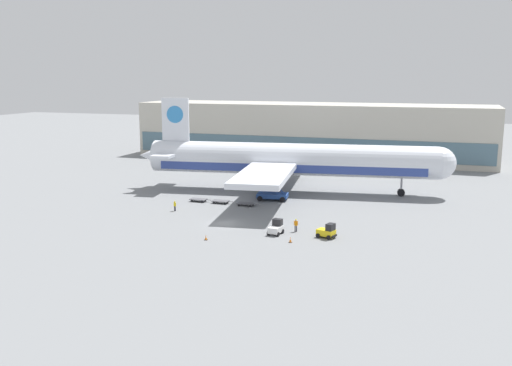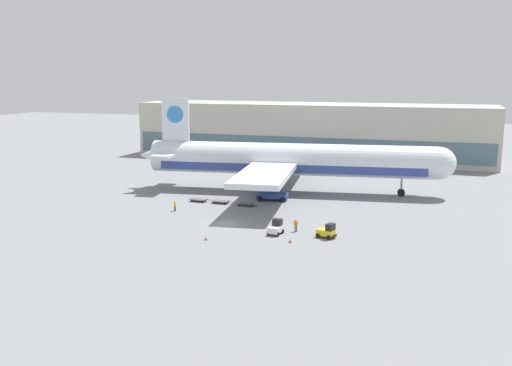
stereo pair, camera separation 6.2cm
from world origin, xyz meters
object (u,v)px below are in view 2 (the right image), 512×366
(baggage_dolly_lead, at_px, (199,199))
(baggage_dolly_third, at_px, (246,204))
(baggage_tug_mid, at_px, (276,228))
(scissor_lift_loader, at_px, (273,188))
(airplane_main, at_px, (287,160))
(baggage_dolly_second, at_px, (221,201))
(traffic_cone_far, at_px, (206,238))
(traffic_cone_near, at_px, (290,240))
(ground_crew_near, at_px, (296,224))
(baggage_tug_foreground, at_px, (327,231))
(ground_crew_far, at_px, (175,205))

(baggage_dolly_lead, distance_m, baggage_dolly_third, 8.74)
(baggage_tug_mid, bearing_deg, scissor_lift_loader, 24.60)
(airplane_main, xyz_separation_m, baggage_dolly_second, (-7.80, -12.88, -5.45))
(scissor_lift_loader, height_order, traffic_cone_far, scissor_lift_loader)
(baggage_tug_mid, bearing_deg, traffic_cone_near, -131.81)
(traffic_cone_near, bearing_deg, baggage_dolly_lead, 139.29)
(baggage_dolly_second, height_order, ground_crew_near, ground_crew_near)
(airplane_main, xyz_separation_m, baggage_dolly_lead, (-11.88, -12.82, -5.45))
(airplane_main, xyz_separation_m, baggage_tug_mid, (6.45, -27.87, -4.96))
(baggage_dolly_second, xyz_separation_m, baggage_dolly_third, (4.65, -0.38, 0.00))
(baggage_dolly_lead, xyz_separation_m, traffic_cone_near, (21.21, -18.25, -0.03))
(baggage_dolly_lead, bearing_deg, baggage_dolly_third, -2.14)
(baggage_dolly_lead, height_order, traffic_cone_near, traffic_cone_near)
(baggage_dolly_second, relative_size, baggage_dolly_third, 1.00)
(baggage_tug_foreground, xyz_separation_m, baggage_dolly_third, (-16.52, 14.17, -0.49))
(baggage_tug_foreground, height_order, traffic_cone_near, baggage_tug_foreground)
(baggage_tug_foreground, xyz_separation_m, ground_crew_near, (-4.68, 1.54, 0.19))
(airplane_main, distance_m, baggage_tug_foreground, 30.92)
(airplane_main, height_order, baggage_dolly_second, airplane_main)
(ground_crew_far, bearing_deg, baggage_dolly_third, 68.76)
(baggage_dolly_third, xyz_separation_m, ground_crew_near, (11.83, -12.63, 0.68))
(baggage_dolly_lead, height_order, ground_crew_far, ground_crew_far)
(scissor_lift_loader, xyz_separation_m, baggage_dolly_third, (-2.79, -5.80, -1.73))
(airplane_main, bearing_deg, baggage_dolly_third, -111.38)
(baggage_dolly_third, height_order, traffic_cone_far, traffic_cone_far)
(baggage_tug_mid, height_order, ground_crew_far, baggage_tug_mid)
(baggage_dolly_lead, bearing_deg, scissor_lift_loader, 25.71)
(scissor_lift_loader, height_order, baggage_dolly_second, scissor_lift_loader)
(ground_crew_near, xyz_separation_m, traffic_cone_near, (0.65, -5.17, -0.71))
(baggage_dolly_second, bearing_deg, baggage_tug_mid, -45.71)
(baggage_tug_foreground, bearing_deg, baggage_dolly_lead, 167.30)
(baggage_tug_mid, height_order, baggage_dolly_third, baggage_tug_mid)
(airplane_main, distance_m, ground_crew_far, 24.36)
(traffic_cone_far, bearing_deg, airplane_main, 87.61)
(baggage_dolly_lead, relative_size, traffic_cone_near, 5.06)
(baggage_dolly_third, xyz_separation_m, traffic_cone_near, (12.48, -17.81, -0.03))
(airplane_main, height_order, ground_crew_far, airplane_main)
(scissor_lift_loader, xyz_separation_m, traffic_cone_far, (-1.04, -26.07, -1.80))
(baggage_dolly_second, xyz_separation_m, traffic_cone_near, (17.13, -18.19, -0.03))
(ground_crew_far, height_order, traffic_cone_near, ground_crew_far)
(scissor_lift_loader, bearing_deg, traffic_cone_near, -75.70)
(baggage_dolly_third, bearing_deg, traffic_cone_far, -84.32)
(traffic_cone_near, bearing_deg, scissor_lift_loader, 112.31)
(scissor_lift_loader, xyz_separation_m, traffic_cone_near, (9.69, -23.61, -1.76))
(airplane_main, xyz_separation_m, traffic_cone_far, (-1.40, -33.54, -5.51))
(baggage_dolly_second, bearing_deg, scissor_lift_loader, 36.82)
(traffic_cone_far, bearing_deg, baggage_dolly_third, 94.93)
(scissor_lift_loader, bearing_deg, baggage_tug_foreground, -63.52)
(baggage_dolly_lead, distance_m, baggage_dolly_second, 4.08)
(scissor_lift_loader, height_order, baggage_tug_mid, scissor_lift_loader)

